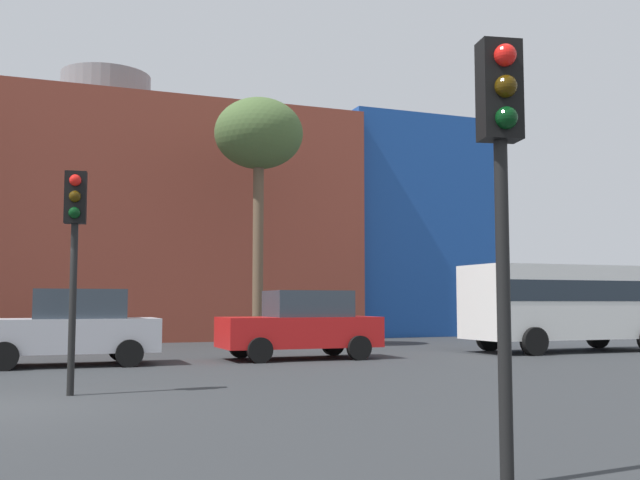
{
  "coord_description": "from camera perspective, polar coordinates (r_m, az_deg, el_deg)",
  "views": [
    {
      "loc": [
        0.7,
        -12.31,
        1.57
      ],
      "look_at": [
        7.84,
        6.37,
        3.24
      ],
      "focal_mm": 41.81,
      "sensor_mm": 36.0,
      "label": 1
    }
  ],
  "objects": [
    {
      "name": "traffic_light_island",
      "position": [
        13.42,
        -18.27,
        0.76
      ],
      "size": [
        0.39,
        0.38,
        3.82
      ],
      "rotation": [
        0.0,
        0.0,
        -1.7
      ],
      "color": "black",
      "rests_on": "ground_plane"
    },
    {
      "name": "bare_tree_1",
      "position": [
        27.0,
        -4.71,
        7.81
      ],
      "size": [
        3.17,
        3.17,
        8.87
      ],
      "color": "brown",
      "rests_on": "ground_plane"
    },
    {
      "name": "parked_car_3",
      "position": [
        20.83,
        -1.44,
        -6.51
      ],
      "size": [
        4.36,
        2.14,
        1.89
      ],
      "rotation": [
        0.0,
        0.0,
        3.14
      ],
      "color": "red",
      "rests_on": "ground_plane"
    },
    {
      "name": "white_bus",
      "position": [
        25.25,
        18.42,
        -4.42
      ],
      "size": [
        6.8,
        2.62,
        2.72
      ],
      "rotation": [
        0.0,
        0.0,
        3.14
      ],
      "color": "white",
      "rests_on": "ground_plane"
    },
    {
      "name": "building_backdrop",
      "position": [
        35.01,
        -16.3,
        1.19
      ],
      "size": [
        36.46,
        10.8,
        11.93
      ],
      "color": "brown",
      "rests_on": "ground_plane"
    },
    {
      "name": "parked_car_2",
      "position": [
        19.65,
        -18.56,
        -6.37
      ],
      "size": [
        4.37,
        2.14,
        1.89
      ],
      "rotation": [
        0.0,
        0.0,
        3.14
      ],
      "color": "silver",
      "rests_on": "ground_plane"
    },
    {
      "name": "traffic_light_near_right",
      "position": [
        6.8,
        13.73,
        6.37
      ],
      "size": [
        0.4,
        0.39,
        3.9
      ],
      "rotation": [
        0.0,
        0.0,
        -1.76
      ],
      "color": "black",
      "rests_on": "ground_plane"
    }
  ]
}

